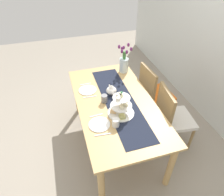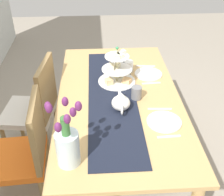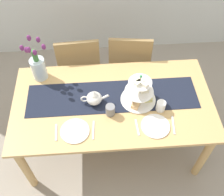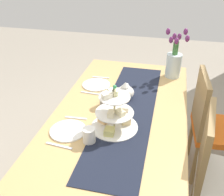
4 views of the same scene
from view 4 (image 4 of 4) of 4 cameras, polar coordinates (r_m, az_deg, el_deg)
ground_plane at (r=2.36m, az=1.64°, el=-17.46°), size 8.00×8.00×0.00m
dining_table at (r=1.94m, az=1.91°, el=-4.93°), size 1.71×0.91×0.72m
chair_left at (r=2.27m, az=20.70°, el=-5.06°), size 0.45×0.45×0.91m
chair_right at (r=1.86m, az=22.13°, el=-14.45°), size 0.47×0.47×0.91m
table_runner at (r=1.87m, az=3.50°, el=-2.67°), size 1.46×0.35×0.00m
tiered_cake_stand at (r=1.65m, az=0.47°, el=-3.70°), size 0.30×0.30×0.30m
teapot at (r=1.98m, az=2.90°, el=1.34°), size 0.24×0.13×0.14m
tulip_vase at (r=2.36m, az=13.17°, el=7.69°), size 0.22×0.19×0.42m
dinner_plate_left at (r=2.20m, az=-3.39°, el=2.88°), size 0.23×0.23×0.01m
fork_left at (r=2.33m, az=-2.40°, el=4.45°), size 0.02×0.15×0.01m
knife_left at (r=2.08m, az=-4.50°, el=1.02°), size 0.03×0.17×0.01m
dinner_plate_right at (r=1.70m, az=-9.40°, el=-6.92°), size 0.23×0.23×0.01m
fork_right at (r=1.81m, az=-7.73°, el=-4.27°), size 0.03×0.15×0.01m
knife_right at (r=1.60m, az=-11.31°, el=-10.02°), size 0.03×0.17×0.01m
mug_grey at (r=1.90m, az=-1.55°, el=-0.27°), size 0.08×0.08×0.09m
mug_white_text at (r=1.58m, az=-4.95°, el=-8.00°), size 0.08×0.08×0.09m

